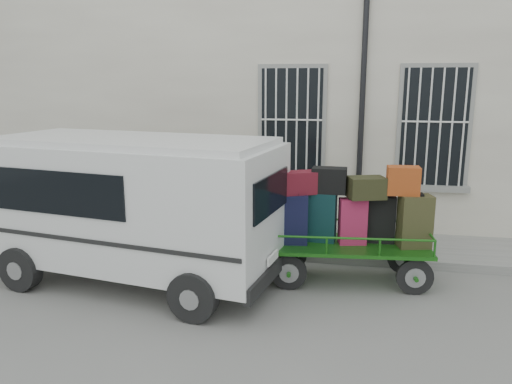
{
  "coord_description": "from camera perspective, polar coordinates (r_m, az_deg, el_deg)",
  "views": [
    {
      "loc": [
        0.75,
        -6.93,
        3.1
      ],
      "look_at": [
        -0.75,
        1.0,
        1.31
      ],
      "focal_mm": 35.0,
      "sensor_mm": 36.0,
      "label": 1
    }
  ],
  "objects": [
    {
      "name": "sidewalk",
      "position": [
        9.65,
        5.73,
        -5.81
      ],
      "size": [
        24.0,
        1.7,
        0.15
      ],
      "primitive_type": "cube",
      "color": "slate",
      "rests_on": "ground"
    },
    {
      "name": "van",
      "position": [
        7.89,
        -13.78,
        -0.99
      ],
      "size": [
        4.77,
        2.63,
        2.28
      ],
      "rotation": [
        0.0,
        0.0,
        -0.17
      ],
      "color": "silver",
      "rests_on": "ground"
    },
    {
      "name": "building",
      "position": [
        12.45,
        7.41,
        11.97
      ],
      "size": [
        24.0,
        5.15,
        6.0
      ],
      "color": "#BEB4A2",
      "rests_on": "ground"
    },
    {
      "name": "luggage_cart",
      "position": [
        7.86,
        10.79,
        -3.21
      ],
      "size": [
        2.88,
        1.3,
        1.86
      ],
      "rotation": [
        0.0,
        0.0,
        0.09
      ],
      "color": "black",
      "rests_on": "ground"
    },
    {
      "name": "ground",
      "position": [
        7.63,
        4.22,
        -11.49
      ],
      "size": [
        80.0,
        80.0,
        0.0
      ],
      "primitive_type": "plane",
      "color": "slate",
      "rests_on": "ground"
    }
  ]
}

